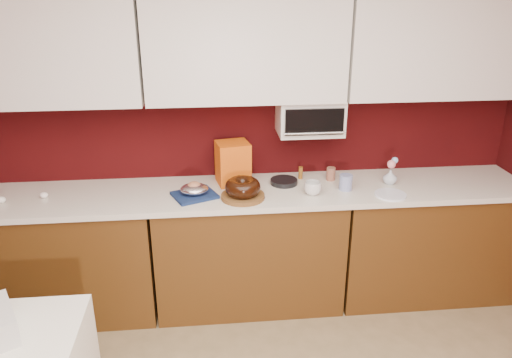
{
  "coord_description": "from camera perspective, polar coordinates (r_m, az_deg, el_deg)",
  "views": [
    {
      "loc": [
        -0.27,
        -1.25,
        2.26
      ],
      "look_at": [
        0.04,
        1.84,
        1.02
      ],
      "focal_mm": 35.0,
      "sensor_mm": 36.0,
      "label": 1
    }
  ],
  "objects": [
    {
      "name": "china_plate",
      "position": [
        3.51,
        15.11,
        -1.73
      ],
      "size": [
        0.22,
        0.22,
        0.01
      ],
      "primitive_type": "cylinder",
      "rotation": [
        0.0,
        0.0,
        0.03
      ],
      "color": "white",
      "rests_on": "countertop"
    },
    {
      "name": "amber_bottle",
      "position": [
        3.67,
        5.12,
        0.72
      ],
      "size": [
        0.04,
        0.04,
        0.09
      ],
      "primitive_type": "cylinder",
      "rotation": [
        0.0,
        0.0,
        -0.2
      ],
      "color": "brown",
      "rests_on": "countertop"
    },
    {
      "name": "foil_ham_nest",
      "position": [
        3.38,
        -7.07,
        -1.14
      ],
      "size": [
        0.19,
        0.16,
        0.07
      ],
      "primitive_type": "ellipsoid",
      "rotation": [
        0.0,
        0.0,
        -0.01
      ],
      "color": "white",
      "rests_on": "navy_towel"
    },
    {
      "name": "base_cabinet_center",
      "position": [
        3.69,
        -0.84,
        -7.99
      ],
      "size": [
        1.31,
        0.58,
        0.86
      ],
      "primitive_type": "cube",
      "color": "#533110",
      "rests_on": "floor"
    },
    {
      "name": "toaster_oven_handle",
      "position": [
        3.4,
        6.7,
        5.21
      ],
      "size": [
        0.42,
        0.02,
        0.02
      ],
      "primitive_type": "cylinder",
      "rotation": [
        0.0,
        1.57,
        0.0
      ],
      "color": "silver",
      "rests_on": "toaster_oven"
    },
    {
      "name": "dark_pan",
      "position": [
        3.58,
        3.21,
        -0.29
      ],
      "size": [
        0.26,
        0.26,
        0.03
      ],
      "primitive_type": "cylinder",
      "rotation": [
        0.0,
        0.0,
        0.4
      ],
      "color": "black",
      "rests_on": "countertop"
    },
    {
      "name": "countertop",
      "position": [
        3.49,
        -0.88,
        -1.56
      ],
      "size": [
        4.0,
        0.62,
        0.04
      ],
      "primitive_type": "cube",
      "color": "silver",
      "rests_on": "base_cabinet_center"
    },
    {
      "name": "upper_cabinet_center",
      "position": [
        3.37,
        -1.2,
        14.77
      ],
      "size": [
        1.31,
        0.33,
        0.7
      ],
      "primitive_type": "cube",
      "color": "white",
      "rests_on": "wall_back"
    },
    {
      "name": "base_cabinet_right",
      "position": [
        4.01,
        18.62,
        -6.62
      ],
      "size": [
        1.31,
        0.58,
        0.86
      ],
      "primitive_type": "cube",
      "color": "#533110",
      "rests_on": "floor"
    },
    {
      "name": "flower_blue",
      "position": [
        3.68,
        15.58,
        2.08
      ],
      "size": [
        0.05,
        0.05,
        0.05
      ],
      "primitive_type": "sphere",
      "color": "#98C3F3",
      "rests_on": "flower_vase"
    },
    {
      "name": "upper_cabinet_left",
      "position": [
        3.52,
        -24.0,
        13.28
      ],
      "size": [
        1.31,
        0.33,
        0.7
      ],
      "primitive_type": "cube",
      "color": "white",
      "rests_on": "wall_back"
    },
    {
      "name": "cake_base",
      "position": [
        3.34,
        -1.51,
        -2.0
      ],
      "size": [
        0.29,
        0.29,
        0.03
      ],
      "primitive_type": "cylinder",
      "rotation": [
        0.0,
        0.0,
        -0.0
      ],
      "color": "brown",
      "rests_on": "countertop"
    },
    {
      "name": "egg_right",
      "position": [
        3.63,
        -23.07,
        -1.72
      ],
      "size": [
        0.06,
        0.05,
        0.04
      ],
      "primitive_type": "ellipsoid",
      "rotation": [
        0.0,
        0.0,
        0.13
      ],
      "color": "white",
      "rests_on": "countertop"
    },
    {
      "name": "blue_jar",
      "position": [
        3.52,
        10.22,
        -0.38
      ],
      "size": [
        0.11,
        0.11,
        0.11
      ],
      "primitive_type": "cylinder",
      "rotation": [
        0.0,
        0.0,
        -0.26
      ],
      "color": "navy",
      "rests_on": "countertop"
    },
    {
      "name": "pandoro_box",
      "position": [
        3.55,
        -2.66,
        1.85
      ],
      "size": [
        0.26,
        0.24,
        0.3
      ],
      "primitive_type": "cube",
      "rotation": [
        0.0,
        0.0,
        0.18
      ],
      "color": "red",
      "rests_on": "countertop"
    },
    {
      "name": "egg_left",
      "position": [
        3.67,
        -27.12,
        -2.13
      ],
      "size": [
        0.07,
        0.06,
        0.05
      ],
      "primitive_type": "ellipsoid",
      "rotation": [
        0.0,
        0.0,
        -0.19
      ],
      "color": "white",
      "rests_on": "countertop"
    },
    {
      "name": "paper_cup",
      "position": [
        3.67,
        8.55,
        0.58
      ],
      "size": [
        0.08,
        0.08,
        0.1
      ],
      "primitive_type": "cylinder",
      "rotation": [
        0.0,
        0.0,
        0.43
      ],
      "color": "brown",
      "rests_on": "countertop"
    },
    {
      "name": "flower_pink",
      "position": [
        3.66,
        15.22,
        1.64
      ],
      "size": [
        0.06,
        0.06,
        0.06
      ],
      "primitive_type": "sphere",
      "color": "pink",
      "rests_on": "flower_vase"
    },
    {
      "name": "toaster_oven",
      "position": [
        3.54,
        6.16,
        7.18
      ],
      "size": [
        0.45,
        0.3,
        0.25
      ],
      "primitive_type": "cube",
      "color": "white",
      "rests_on": "upper_cabinet_center"
    },
    {
      "name": "bundt_cake",
      "position": [
        3.32,
        -1.52,
        -0.95
      ],
      "size": [
        0.3,
        0.3,
        0.1
      ],
      "primitive_type": "torus",
      "rotation": [
        0.0,
        0.0,
        -0.3
      ],
      "color": "black",
      "rests_on": "cake_base"
    },
    {
      "name": "wall_back",
      "position": [
        3.65,
        -1.34,
        5.71
      ],
      "size": [
        4.0,
        0.02,
        2.5
      ],
      "primitive_type": "cube",
      "color": "#380708",
      "rests_on": "floor"
    },
    {
      "name": "toaster_oven_door",
      "position": [
        3.39,
        6.7,
        6.49
      ],
      "size": [
        0.4,
        0.02,
        0.18
      ],
      "primitive_type": "cube",
      "color": "black",
      "rests_on": "toaster_oven"
    },
    {
      "name": "flower_vase",
      "position": [
        3.69,
        15.08,
        0.35
      ],
      "size": [
        0.09,
        0.09,
        0.12
      ],
      "primitive_type": "imported",
      "rotation": [
        0.0,
        0.0,
        -0.2
      ],
      "color": "silver",
      "rests_on": "countertop"
    },
    {
      "name": "roasted_ham",
      "position": [
        3.37,
        -7.09,
        -0.75
      ],
      "size": [
        0.11,
        0.1,
        0.06
      ],
      "primitive_type": "ellipsoid",
      "rotation": [
        0.0,
        0.0,
        -0.35
      ],
      "color": "tan",
      "rests_on": "foil_ham_nest"
    },
    {
      "name": "navy_towel",
      "position": [
        3.39,
        -7.04,
        -1.84
      ],
      "size": [
        0.34,
        0.32,
        0.02
      ],
      "primitive_type": "cube",
      "rotation": [
        0.0,
        0.0,
        0.4
      ],
      "color": "navy",
      "rests_on": "countertop"
    },
    {
      "name": "coffee_mug",
      "position": [
        3.41,
        6.51,
        -0.91
      ],
      "size": [
        0.14,
        0.14,
        0.11
      ],
      "primitive_type": "imported",
      "rotation": [
        0.0,
        0.0,
        0.62
      ],
      "color": "silver",
      "rests_on": "countertop"
    },
    {
      "name": "upper_cabinet_right",
      "position": [
        3.72,
        20.39,
        14.14
      ],
      "size": [
        1.31,
        0.33,
        0.7
      ],
      "primitive_type": "cube",
      "color": "white",
      "rests_on": "wall_back"
    },
    {
      "name": "base_cabinet_left",
      "position": [
        3.83,
        -21.38,
        -8.45
      ],
      "size": [
        1.31,
        0.58,
        0.86
      ],
      "primitive_type": "cube",
      "color": "#533110",
      "rests_on": "floor"
    }
  ]
}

